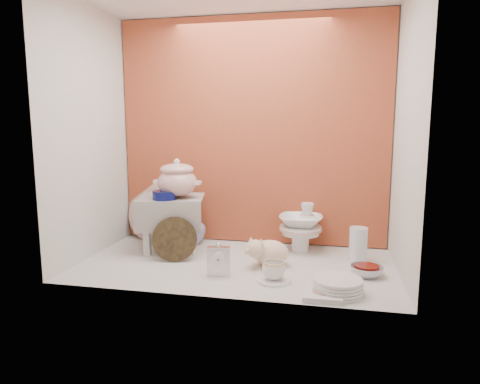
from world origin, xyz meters
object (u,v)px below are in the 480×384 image
object	(u,v)px
floral_platter	(153,212)
blue_white_vase	(188,226)
crystal_bowl	(367,271)
step_stool	(172,223)
mantel_clock	(219,259)
soup_tureen	(177,178)
porcelain_tower	(301,227)
plush_pig	(270,252)
dinner_plate_stack	(338,286)
gold_rim_teacup	(274,270)

from	to	relation	value
floral_platter	blue_white_vase	xyz separation A→B (m)	(0.28, -0.07, -0.07)
floral_platter	crystal_bowl	size ratio (longest dim) A/B	2.34
step_stool	mantel_clock	world-z (taller)	step_stool
soup_tureen	crystal_bowl	size ratio (longest dim) A/B	1.65
floral_platter	crystal_bowl	bearing A→B (deg)	-18.58
mantel_clock	porcelain_tower	distance (m)	0.68
mantel_clock	plush_pig	xyz separation A→B (m)	(0.25, 0.22, -0.01)
floral_platter	porcelain_tower	distance (m)	1.04
plush_pig	crystal_bowl	size ratio (longest dim) A/B	1.55
crystal_bowl	dinner_plate_stack	bearing A→B (deg)	-119.36
step_stool	floral_platter	world-z (taller)	floral_platter
gold_rim_teacup	crystal_bowl	size ratio (longest dim) A/B	0.68
gold_rim_teacup	crystal_bowl	bearing A→B (deg)	20.83
floral_platter	dinner_plate_stack	bearing A→B (deg)	-30.82
dinner_plate_stack	porcelain_tower	size ratio (longest dim) A/B	0.79
step_stool	dinner_plate_stack	xyz separation A→B (m)	(1.04, -0.53, -0.14)
blue_white_vase	gold_rim_teacup	world-z (taller)	blue_white_vase
mantel_clock	crystal_bowl	bearing A→B (deg)	1.34
step_stool	plush_pig	world-z (taller)	step_stool
floral_platter	blue_white_vase	world-z (taller)	floral_platter
soup_tureen	floral_platter	size ratio (longest dim) A/B	0.71
step_stool	gold_rim_teacup	world-z (taller)	step_stool
blue_white_vase	crystal_bowl	size ratio (longest dim) A/B	1.41
dinner_plate_stack	soup_tureen	bearing A→B (deg)	152.79
soup_tureen	blue_white_vase	xyz separation A→B (m)	(0.00, 0.18, -0.35)
porcelain_tower	blue_white_vase	bearing A→B (deg)	178.94
gold_rim_teacup	porcelain_tower	world-z (taller)	porcelain_tower
plush_pig	crystal_bowl	distance (m)	0.53
step_stool	floral_platter	bearing A→B (deg)	122.51
dinner_plate_stack	crystal_bowl	distance (m)	0.32
blue_white_vase	porcelain_tower	size ratio (longest dim) A/B	0.78
gold_rim_teacup	porcelain_tower	size ratio (longest dim) A/B	0.38
soup_tureen	porcelain_tower	size ratio (longest dim) A/B	0.91
soup_tureen	plush_pig	size ratio (longest dim) A/B	1.07
blue_white_vase	porcelain_tower	distance (m)	0.75
plush_pig	gold_rim_teacup	bearing A→B (deg)	-97.81
blue_white_vase	crystal_bowl	distance (m)	1.21
porcelain_tower	mantel_clock	bearing A→B (deg)	-125.72
gold_rim_teacup	soup_tureen	bearing A→B (deg)	148.21
step_stool	blue_white_vase	distance (m)	0.17
dinner_plate_stack	porcelain_tower	bearing A→B (deg)	108.55
mantel_clock	crystal_bowl	xyz separation A→B (m)	(0.77, 0.15, -0.06)
floral_platter	mantel_clock	bearing A→B (deg)	-44.62
gold_rim_teacup	crystal_bowl	xyz separation A→B (m)	(0.48, 0.18, -0.03)
blue_white_vase	mantel_clock	xyz separation A→B (m)	(0.36, -0.56, -0.03)
soup_tureen	floral_platter	bearing A→B (deg)	138.27
blue_white_vase	soup_tureen	bearing A→B (deg)	-91.57
step_stool	mantel_clock	size ratio (longest dim) A/B	2.26
blue_white_vase	dinner_plate_stack	world-z (taller)	blue_white_vase
crystal_bowl	porcelain_tower	world-z (taller)	porcelain_tower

